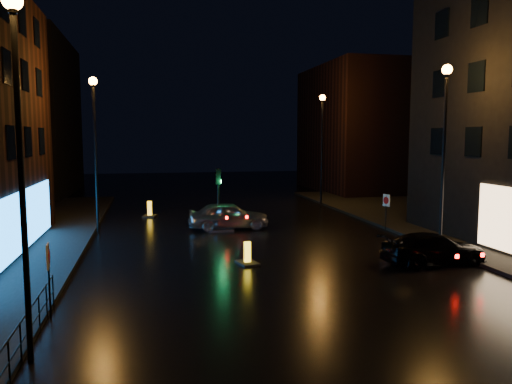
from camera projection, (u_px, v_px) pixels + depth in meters
ground at (321, 310)px, 15.16m from camera, size 120.00×120.00×0.00m
building_far_left at (24, 117)px, 45.06m from camera, size 8.00×16.00×14.00m
building_far_right at (357, 129)px, 48.72m from camera, size 8.00×14.00×12.00m
street_lamp_lnear at (19, 122)px, 10.97m from camera, size 0.44×0.44×8.37m
street_lamp_lfar at (95, 131)px, 26.52m from camera, size 0.44×0.44×8.37m
street_lamp_rnear at (445, 129)px, 22.00m from camera, size 0.44×0.44×8.37m
street_lamp_rfar at (322, 132)px, 37.55m from camera, size 0.44×0.44×8.37m
traffic_signal at (219, 220)px, 28.46m from camera, size 1.40×2.40×3.45m
guard_railing at (30, 318)px, 12.43m from camera, size 0.05×6.04×1.00m
silver_hatchback at (229, 216)px, 28.36m from camera, size 4.60×1.97×1.55m
dark_sedan at (434, 249)px, 20.52m from camera, size 4.51×2.00×1.29m
bollard_near at (247, 259)px, 20.58m from camera, size 0.94×1.20×0.93m
bollard_far at (150, 213)px, 32.81m from camera, size 1.02×1.31×1.03m
road_sign_left at (48, 263)px, 14.27m from camera, size 0.11×0.53×2.19m
road_sign_right at (386, 203)px, 27.82m from camera, size 0.20×0.48×2.04m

